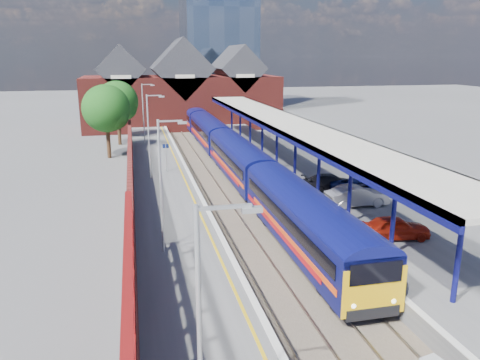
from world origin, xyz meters
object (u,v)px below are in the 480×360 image
object	(u,v)px
platform_sign	(166,153)
train	(223,142)
lamp_post_a	(205,331)
lamp_post_b	(163,178)
parked_car_blue	(363,188)
parked_car_red	(395,227)
parked_car_dark	(331,182)
lamp_post_c	(150,131)
parked_car_silver	(357,196)
lamp_post_d	(144,110)

from	to	relation	value
platform_sign	train	bearing A→B (deg)	47.68
lamp_post_a	lamp_post_b	xyz separation A→B (m)	(0.00, 14.00, 0.00)
parked_car_blue	platform_sign	bearing A→B (deg)	61.85
parked_car_red	parked_car_dark	distance (m)	9.95
train	platform_sign	size ratio (longest dim) A/B	26.36
lamp_post_c	parked_car_silver	bearing A→B (deg)	-39.60
lamp_post_b	lamp_post_d	size ratio (longest dim) A/B	1.00
train	parked_car_red	bearing A→B (deg)	-79.35
platform_sign	parked_car_blue	bearing A→B (deg)	-39.28
parked_car_silver	lamp_post_d	bearing A→B (deg)	26.21
platform_sign	parked_car_silver	xyz separation A→B (m)	(12.01, -13.06, -0.98)
lamp_post_a	parked_car_dark	xyz separation A→B (m)	(13.22, 22.91, -3.35)
platform_sign	parked_car_silver	distance (m)	17.77
lamp_post_d	parked_car_red	world-z (taller)	lamp_post_d
lamp_post_c	platform_sign	distance (m)	3.34
parked_car_silver	parked_car_dark	xyz separation A→B (m)	(-0.16, 3.97, -0.07)
lamp_post_d	parked_car_dark	xyz separation A→B (m)	(13.22, -23.09, -3.35)
parked_car_red	parked_car_silver	world-z (taller)	parked_car_silver
lamp_post_b	parked_car_dark	bearing A→B (deg)	33.99
parked_car_blue	parked_car_silver	bearing A→B (deg)	154.86
parked_car_dark	platform_sign	bearing A→B (deg)	51.69
lamp_post_c	parked_car_blue	world-z (taller)	lamp_post_c
platform_sign	parked_car_dark	bearing A→B (deg)	-37.49
lamp_post_a	parked_car_silver	distance (m)	23.41
lamp_post_a	lamp_post_d	size ratio (longest dim) A/B	1.00
lamp_post_c	parked_car_dark	xyz separation A→B (m)	(13.22, -7.09, -3.35)
lamp_post_d	platform_sign	size ratio (longest dim) A/B	2.80
parked_car_dark	parked_car_blue	size ratio (longest dim) A/B	0.94
lamp_post_d	parked_car_silver	bearing A→B (deg)	-63.70
lamp_post_b	parked_car_red	world-z (taller)	lamp_post_b
lamp_post_a	parked_car_red	bearing A→B (deg)	45.44
lamp_post_a	lamp_post_b	distance (m)	14.00
parked_car_dark	parked_car_blue	xyz separation A→B (m)	(1.64, -1.95, 0.01)
parked_car_silver	parked_car_dark	bearing A→B (deg)	2.19
parked_car_blue	lamp_post_a	bearing A→B (deg)	155.80
train	lamp_post_b	xyz separation A→B (m)	(-7.86, -25.13, 2.87)
lamp_post_d	parked_car_red	xyz separation A→B (m)	(12.77, -33.03, -3.34)
lamp_post_c	parked_car_dark	bearing A→B (deg)	-28.22
platform_sign	parked_car_dark	distance (m)	14.97
lamp_post_a	parked_car_blue	xyz separation A→B (m)	(14.86, 20.96, -3.34)
lamp_post_a	lamp_post_b	bearing A→B (deg)	90.00
lamp_post_b	lamp_post_d	world-z (taller)	same
lamp_post_c	platform_sign	bearing A→B (deg)	55.74
train	lamp_post_d	bearing A→B (deg)	138.83
parked_car_red	parked_car_dark	xyz separation A→B (m)	(0.44, 9.94, -0.01)
train	lamp_post_d	distance (m)	10.82
parked_car_silver	parked_car_dark	size ratio (longest dim) A/B	0.98
lamp_post_b	lamp_post_d	distance (m)	32.00
platform_sign	lamp_post_b	bearing A→B (deg)	-94.33
lamp_post_b	parked_car_blue	distance (m)	16.74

